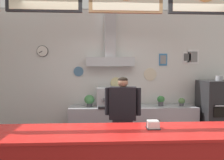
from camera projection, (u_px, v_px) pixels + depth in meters
name	position (u px, v px, depth m)	size (l,w,h in m)	color
back_wall_assembly	(114.00, 73.00, 5.12)	(5.63, 2.50, 3.02)	gray
back_prep_counter	(133.00, 127.00, 4.94)	(2.70, 0.55, 0.88)	#A3A5AD
pizza_oven	(218.00, 114.00, 4.85)	(0.74, 0.72, 1.54)	#232326
shop_worker	(123.00, 121.00, 3.80)	(0.59, 0.29, 1.55)	#232328
espresso_machine	(109.00, 97.00, 4.85)	(0.50, 0.46, 0.41)	#B7BABF
potted_oregano	(128.00, 100.00, 4.90)	(0.17, 0.17, 0.23)	#9E563D
potted_thyme	(161.00, 100.00, 4.95)	(0.16, 0.16, 0.22)	#4C4C51
potted_sage	(89.00, 100.00, 4.87)	(0.21, 0.21, 0.25)	#4C4C51
potted_rosemary	(182.00, 102.00, 4.95)	(0.14, 0.14, 0.17)	#4C4C51
napkin_holder	(153.00, 125.00, 2.64)	(0.16, 0.15, 0.10)	#262628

